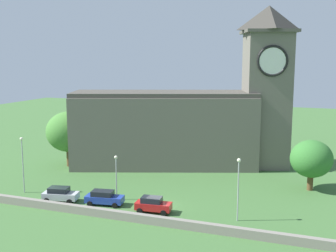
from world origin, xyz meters
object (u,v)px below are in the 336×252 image
(streetlamp_west_mid, at_px, (116,170))
(car_blue, at_px, (104,198))
(church, at_px, (192,117))
(streetlamp_central, at_px, (238,180))
(car_silver, at_px, (60,194))
(car_red, at_px, (153,205))
(tree_riverside_east, at_px, (69,132))
(tree_by_tower, at_px, (311,159))
(streetlamp_west_end, at_px, (22,156))

(streetlamp_west_mid, bearing_deg, car_blue, -106.25)
(church, xyz_separation_m, streetlamp_central, (12.22, -22.18, -3.49))
(car_silver, height_order, car_red, car_red)
(streetlamp_west_mid, xyz_separation_m, tree_riverside_east, (-15.48, 12.88, 1.89))
(streetlamp_west_mid, height_order, tree_by_tower, tree_by_tower)
(tree_riverside_east, bearing_deg, streetlamp_west_end, -81.66)
(church, distance_m, car_silver, 26.83)
(car_silver, xyz_separation_m, streetlamp_central, (22.84, 1.33, 3.92))
(church, xyz_separation_m, tree_by_tower, (19.67, -7.48, -3.85))
(streetlamp_central, distance_m, tree_by_tower, 16.48)
(church, distance_m, tree_by_tower, 21.39)
(church, distance_m, tree_riverside_east, 21.05)
(streetlamp_west_end, height_order, tree_by_tower, streetlamp_west_end)
(tree_riverside_east, bearing_deg, streetlamp_central, -24.68)
(streetlamp_west_end, bearing_deg, tree_riverside_east, 98.34)
(streetlamp_west_mid, xyz_separation_m, tree_by_tower, (23.67, 13.02, 0.43))
(church, height_order, streetlamp_central, church)
(streetlamp_west_mid, xyz_separation_m, streetlamp_central, (16.22, -1.69, 0.80))
(streetlamp_west_mid, bearing_deg, tree_by_tower, 28.81)
(tree_riverside_east, bearing_deg, streetlamp_west_mid, -39.76)
(car_red, xyz_separation_m, tree_by_tower, (17.52, 15.53, 3.54))
(streetlamp_west_mid, relative_size, streetlamp_central, 0.81)
(car_blue, distance_m, streetlamp_west_mid, 3.90)
(tree_riverside_east, bearing_deg, car_silver, -60.85)
(streetlamp_west_end, relative_size, tree_riverside_east, 0.83)
(car_blue, distance_m, car_red, 6.80)
(car_blue, xyz_separation_m, tree_by_tower, (24.32, 15.24, 3.56))
(church, distance_m, car_red, 24.26)
(streetlamp_west_end, xyz_separation_m, tree_riverside_east, (-2.14, 14.58, 0.83))
(church, height_order, streetlamp_west_end, church)
(car_blue, relative_size, car_red, 1.12)
(car_blue, xyz_separation_m, streetlamp_west_mid, (0.65, 2.23, 3.13))
(car_silver, bearing_deg, tree_by_tower, 27.89)
(streetlamp_west_end, distance_m, tree_by_tower, 39.83)
(streetlamp_west_end, relative_size, streetlamp_central, 1.06)
(streetlamp_west_end, relative_size, tree_by_tower, 1.09)
(car_blue, bearing_deg, tree_by_tower, 32.08)
(streetlamp_west_mid, distance_m, tree_by_tower, 27.01)
(church, bearing_deg, streetlamp_central, -61.15)
(streetlamp_central, bearing_deg, tree_riverside_east, 155.32)
(tree_by_tower, bearing_deg, streetlamp_west_end, -158.32)
(car_blue, distance_m, tree_by_tower, 28.92)
(church, relative_size, streetlamp_central, 5.13)
(streetlamp_west_end, xyz_separation_m, tree_by_tower, (37.01, 14.71, -0.63))
(car_silver, relative_size, car_blue, 0.96)
(tree_by_tower, distance_m, tree_riverside_east, 39.18)
(car_blue, height_order, streetlamp_central, streetlamp_central)
(church, bearing_deg, streetlamp_west_mid, -101.05)
(church, height_order, car_red, church)
(church, bearing_deg, car_blue, -101.57)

